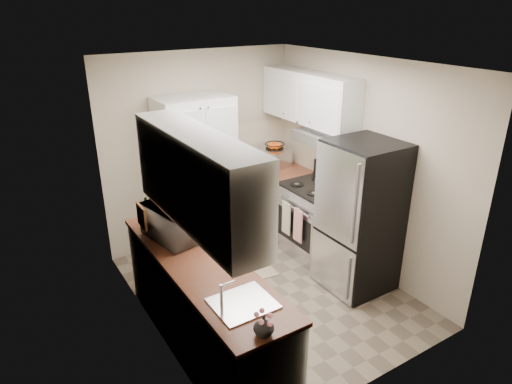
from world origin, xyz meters
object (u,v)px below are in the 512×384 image
(electric_range, at_px, (315,219))
(refrigerator, at_px, (360,217))
(pantry_cabinet, at_px, (197,176))
(wine_bottle, at_px, (147,213))
(microwave, at_px, (174,222))
(toaster_oven, at_px, (273,157))

(electric_range, xyz_separation_m, refrigerator, (-0.03, -0.80, 0.37))
(pantry_cabinet, distance_m, wine_bottle, 1.25)
(pantry_cabinet, bearing_deg, electric_range, -38.22)
(pantry_cabinet, height_order, microwave, pantry_cabinet)
(pantry_cabinet, xyz_separation_m, toaster_oven, (1.17, 0.01, 0.04))
(electric_range, relative_size, microwave, 1.89)
(wine_bottle, bearing_deg, electric_range, -2.90)
(electric_range, xyz_separation_m, microwave, (-1.98, -0.28, 0.61))
(microwave, relative_size, toaster_oven, 1.45)
(microwave, bearing_deg, toaster_oven, -70.37)
(electric_range, relative_size, toaster_oven, 2.75)
(refrigerator, bearing_deg, toaster_oven, 89.15)
(electric_range, height_order, microwave, microwave)
(refrigerator, distance_m, microwave, 2.02)
(refrigerator, bearing_deg, wine_bottle, 156.44)
(microwave, height_order, wine_bottle, microwave)
(pantry_cabinet, xyz_separation_m, refrigerator, (1.14, -1.73, -0.15))
(microwave, distance_m, wine_bottle, 0.41)
(microwave, height_order, toaster_oven, microwave)
(pantry_cabinet, relative_size, wine_bottle, 7.14)
(toaster_oven, bearing_deg, refrigerator, -104.40)
(wine_bottle, distance_m, toaster_oven, 2.26)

